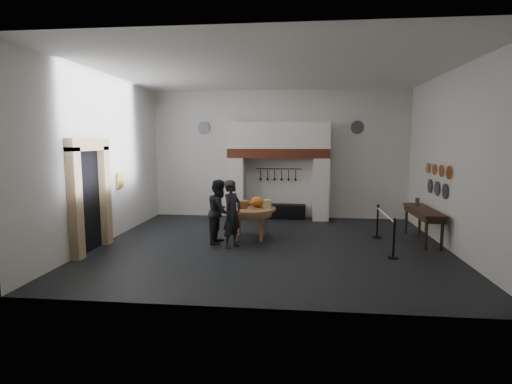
# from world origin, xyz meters

# --- Properties ---
(floor) EXTENTS (9.00, 8.00, 0.02)m
(floor) POSITION_xyz_m (0.00, 0.00, 0.00)
(floor) COLOR black
(floor) RESTS_ON ground
(ceiling) EXTENTS (9.00, 8.00, 0.02)m
(ceiling) POSITION_xyz_m (0.00, 0.00, 4.50)
(ceiling) COLOR silver
(ceiling) RESTS_ON wall_back
(wall_back) EXTENTS (9.00, 0.02, 4.50)m
(wall_back) POSITION_xyz_m (0.00, 4.00, 2.25)
(wall_back) COLOR silver
(wall_back) RESTS_ON floor
(wall_front) EXTENTS (9.00, 0.02, 4.50)m
(wall_front) POSITION_xyz_m (0.00, -4.00, 2.25)
(wall_front) COLOR silver
(wall_front) RESTS_ON floor
(wall_left) EXTENTS (0.02, 8.00, 4.50)m
(wall_left) POSITION_xyz_m (-4.50, 0.00, 2.25)
(wall_left) COLOR silver
(wall_left) RESTS_ON floor
(wall_right) EXTENTS (0.02, 8.00, 4.50)m
(wall_right) POSITION_xyz_m (4.50, 0.00, 2.25)
(wall_right) COLOR silver
(wall_right) RESTS_ON floor
(chimney_pier_left) EXTENTS (0.55, 0.70, 2.15)m
(chimney_pier_left) POSITION_xyz_m (-1.48, 3.65, 1.07)
(chimney_pier_left) COLOR silver
(chimney_pier_left) RESTS_ON floor
(chimney_pier_right) EXTENTS (0.55, 0.70, 2.15)m
(chimney_pier_right) POSITION_xyz_m (1.48, 3.65, 1.07)
(chimney_pier_right) COLOR silver
(chimney_pier_right) RESTS_ON floor
(hearth_brick_band) EXTENTS (3.50, 0.72, 0.32)m
(hearth_brick_band) POSITION_xyz_m (0.00, 3.65, 2.31)
(hearth_brick_band) COLOR #9E442B
(hearth_brick_band) RESTS_ON chimney_pier_left
(chimney_hood) EXTENTS (3.50, 0.70, 0.90)m
(chimney_hood) POSITION_xyz_m (0.00, 3.65, 2.92)
(chimney_hood) COLOR silver
(chimney_hood) RESTS_ON hearth_brick_band
(iron_range) EXTENTS (1.90, 0.45, 0.50)m
(iron_range) POSITION_xyz_m (0.00, 3.72, 0.25)
(iron_range) COLOR black
(iron_range) RESTS_ON floor
(utensil_rail) EXTENTS (1.60, 0.02, 0.02)m
(utensil_rail) POSITION_xyz_m (0.00, 3.92, 1.75)
(utensil_rail) COLOR black
(utensil_rail) RESTS_ON wall_back
(door_recess) EXTENTS (0.04, 1.10, 2.50)m
(door_recess) POSITION_xyz_m (-4.47, -1.00, 1.25)
(door_recess) COLOR black
(door_recess) RESTS_ON floor
(door_jamb_near) EXTENTS (0.22, 0.30, 2.60)m
(door_jamb_near) POSITION_xyz_m (-4.38, -1.70, 1.30)
(door_jamb_near) COLOR tan
(door_jamb_near) RESTS_ON floor
(door_jamb_far) EXTENTS (0.22, 0.30, 2.60)m
(door_jamb_far) POSITION_xyz_m (-4.38, -0.30, 1.30)
(door_jamb_far) COLOR tan
(door_jamb_far) RESTS_ON floor
(door_lintel) EXTENTS (0.22, 1.70, 0.30)m
(door_lintel) POSITION_xyz_m (-4.38, -1.00, 2.65)
(door_lintel) COLOR tan
(door_lintel) RESTS_ON door_jamb_near
(wall_plaque) EXTENTS (0.05, 0.34, 0.44)m
(wall_plaque) POSITION_xyz_m (-4.45, 0.80, 1.60)
(wall_plaque) COLOR gold
(wall_plaque) RESTS_ON wall_left
(work_table) EXTENTS (1.59, 1.59, 0.07)m
(work_table) POSITION_xyz_m (-0.65, 0.70, 0.84)
(work_table) COLOR #AC7A51
(work_table) RESTS_ON floor
(pumpkin) EXTENTS (0.36, 0.36, 0.31)m
(pumpkin) POSITION_xyz_m (-0.45, 0.80, 1.03)
(pumpkin) COLOR orange
(pumpkin) RESTS_ON work_table
(cheese_block_big) EXTENTS (0.22, 0.22, 0.24)m
(cheese_block_big) POSITION_xyz_m (-0.15, 0.65, 0.99)
(cheese_block_big) COLOR #D5BE7F
(cheese_block_big) RESTS_ON work_table
(cheese_block_small) EXTENTS (0.18, 0.18, 0.20)m
(cheese_block_small) POSITION_xyz_m (-0.17, 0.95, 0.97)
(cheese_block_small) COLOR #FFE098
(cheese_block_small) RESTS_ON work_table
(wicker_basket) EXTENTS (0.34, 0.34, 0.22)m
(wicker_basket) POSITION_xyz_m (-0.80, 0.55, 0.98)
(wicker_basket) COLOR #A3603B
(wicker_basket) RESTS_ON work_table
(bread_loaf) EXTENTS (0.31, 0.18, 0.13)m
(bread_loaf) POSITION_xyz_m (-0.75, 1.05, 0.94)
(bread_loaf) COLOR #A36E3A
(bread_loaf) RESTS_ON work_table
(visitor_near) EXTENTS (0.66, 0.76, 1.75)m
(visitor_near) POSITION_xyz_m (-0.98, -0.29, 0.88)
(visitor_near) COLOR black
(visitor_near) RESTS_ON floor
(visitor_far) EXTENTS (0.67, 0.85, 1.72)m
(visitor_far) POSITION_xyz_m (-1.38, 0.11, 0.86)
(visitor_far) COLOR black
(visitor_far) RESTS_ON floor
(side_table) EXTENTS (0.55, 2.20, 0.06)m
(side_table) POSITION_xyz_m (4.10, 0.89, 0.87)
(side_table) COLOR #342113
(side_table) RESTS_ON floor
(pewter_jug) EXTENTS (0.12, 0.12, 0.22)m
(pewter_jug) POSITION_xyz_m (4.10, 1.49, 1.01)
(pewter_jug) COLOR #545559
(pewter_jug) RESTS_ON side_table
(copper_pan_a) EXTENTS (0.03, 0.34, 0.34)m
(copper_pan_a) POSITION_xyz_m (4.46, 0.20, 1.95)
(copper_pan_a) COLOR #C6662D
(copper_pan_a) RESTS_ON wall_right
(copper_pan_b) EXTENTS (0.03, 0.32, 0.32)m
(copper_pan_b) POSITION_xyz_m (4.46, 0.75, 1.95)
(copper_pan_b) COLOR #C6662D
(copper_pan_b) RESTS_ON wall_right
(copper_pan_c) EXTENTS (0.03, 0.30, 0.30)m
(copper_pan_c) POSITION_xyz_m (4.46, 1.30, 1.95)
(copper_pan_c) COLOR #C6662D
(copper_pan_c) RESTS_ON wall_right
(copper_pan_d) EXTENTS (0.03, 0.28, 0.28)m
(copper_pan_d) POSITION_xyz_m (4.46, 1.85, 1.95)
(copper_pan_d) COLOR #C6662D
(copper_pan_d) RESTS_ON wall_right
(pewter_plate_left) EXTENTS (0.03, 0.40, 0.40)m
(pewter_plate_left) POSITION_xyz_m (4.46, 0.40, 1.45)
(pewter_plate_left) COLOR #4C4C51
(pewter_plate_left) RESTS_ON wall_right
(pewter_plate_mid) EXTENTS (0.03, 0.40, 0.40)m
(pewter_plate_mid) POSITION_xyz_m (4.46, 1.00, 1.45)
(pewter_plate_mid) COLOR #4C4C51
(pewter_plate_mid) RESTS_ON wall_right
(pewter_plate_right) EXTENTS (0.03, 0.40, 0.40)m
(pewter_plate_right) POSITION_xyz_m (4.46, 1.60, 1.45)
(pewter_plate_right) COLOR #4C4C51
(pewter_plate_right) RESTS_ON wall_right
(pewter_plate_back_left) EXTENTS (0.44, 0.03, 0.44)m
(pewter_plate_back_left) POSITION_xyz_m (-2.70, 3.96, 3.20)
(pewter_plate_back_left) COLOR #4C4C51
(pewter_plate_back_left) RESTS_ON wall_back
(pewter_plate_back_right) EXTENTS (0.44, 0.03, 0.44)m
(pewter_plate_back_right) POSITION_xyz_m (2.70, 3.96, 3.20)
(pewter_plate_back_right) COLOR #4C4C51
(pewter_plate_back_right) RESTS_ON wall_back
(barrier_post_near) EXTENTS (0.05, 0.05, 0.90)m
(barrier_post_near) POSITION_xyz_m (2.94, -0.84, 0.45)
(barrier_post_near) COLOR black
(barrier_post_near) RESTS_ON floor
(barrier_post_far) EXTENTS (0.05, 0.05, 0.90)m
(barrier_post_far) POSITION_xyz_m (2.94, 1.16, 0.45)
(barrier_post_far) COLOR black
(barrier_post_far) RESTS_ON floor
(barrier_rope) EXTENTS (0.04, 2.00, 0.04)m
(barrier_rope) POSITION_xyz_m (2.94, 0.16, 0.85)
(barrier_rope) COLOR silver
(barrier_rope) RESTS_ON barrier_post_near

